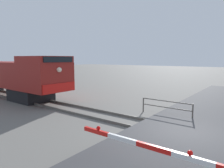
# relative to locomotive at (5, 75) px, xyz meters

# --- Properties ---
(ground_plane) EXTENTS (160.00, 160.00, 0.00)m
(ground_plane) POSITION_rel_locomotive_xyz_m (0.00, -17.01, -1.94)
(ground_plane) COLOR #605E59
(rail_track_left) EXTENTS (0.08, 80.00, 0.15)m
(rail_track_left) POSITION_rel_locomotive_xyz_m (-0.72, -17.01, -1.86)
(rail_track_left) COLOR #59544C
(rail_track_left) RESTS_ON ground_plane
(rail_track_right) EXTENTS (0.08, 80.00, 0.15)m
(rail_track_right) POSITION_rel_locomotive_xyz_m (0.72, -17.01, -1.86)
(rail_track_right) COLOR #59544C
(rail_track_right) RESTS_ON ground_plane
(road_surface) EXTENTS (36.00, 5.08, 0.16)m
(road_surface) POSITION_rel_locomotive_xyz_m (0.00, -17.01, -1.86)
(road_surface) COLOR #38383A
(road_surface) RESTS_ON ground_plane
(locomotive) EXTENTS (2.92, 16.64, 3.64)m
(locomotive) POSITION_rel_locomotive_xyz_m (0.00, 0.00, 0.00)
(locomotive) COLOR black
(locomotive) RESTS_ON ground_plane
(guard_railing) EXTENTS (0.08, 3.19, 0.95)m
(guard_railing) POSITION_rel_locomotive_xyz_m (2.44, -14.92, -1.31)
(guard_railing) COLOR #4C4742
(guard_railing) RESTS_ON ground_plane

